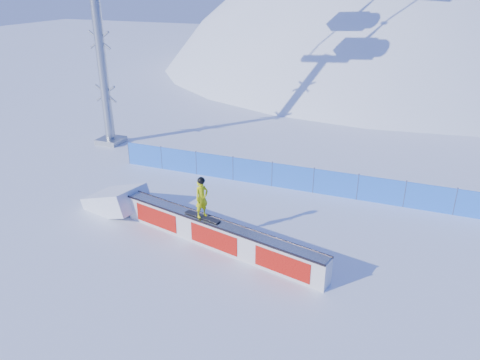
% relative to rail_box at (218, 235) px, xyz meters
% --- Properties ---
extents(ground, '(160.00, 160.00, 0.00)m').
position_rel_rail_box_xyz_m(ground, '(3.11, 1.50, -0.52)').
color(ground, white).
rests_on(ground, ground).
extents(snow_hill, '(64.00, 64.00, 64.00)m').
position_rel_rail_box_xyz_m(snow_hill, '(3.11, 43.50, -18.52)').
color(snow_hill, white).
rests_on(snow_hill, ground).
extents(safety_fence, '(22.05, 0.05, 1.30)m').
position_rel_rail_box_xyz_m(safety_fence, '(3.11, 6.00, 0.08)').
color(safety_fence, blue).
rests_on(safety_fence, ground).
extents(rail_box, '(8.67, 2.59, 1.05)m').
position_rel_rail_box_xyz_m(rail_box, '(0.00, 0.00, 0.00)').
color(rail_box, silver).
rests_on(rail_box, ground).
extents(snow_ramp, '(3.00, 2.25, 1.68)m').
position_rel_rail_box_xyz_m(snow_ramp, '(-5.33, 1.24, -0.52)').
color(snow_ramp, white).
rests_on(snow_ramp, ground).
extents(snowboarder, '(1.56, 0.64, 1.60)m').
position_rel_rail_box_xyz_m(snowboarder, '(-0.70, 0.16, 1.32)').
color(snowboarder, black).
rests_on(snowboarder, rail_box).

